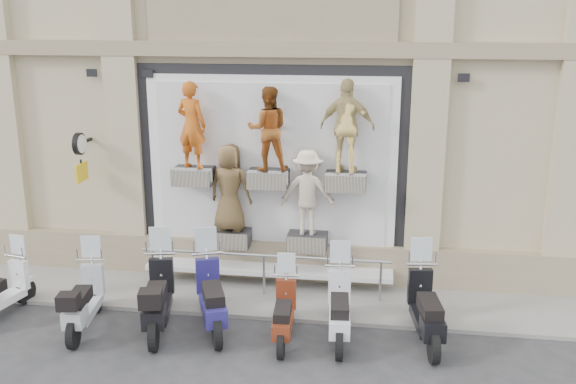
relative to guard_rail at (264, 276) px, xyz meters
name	(u,v)px	position (x,y,z in m)	size (l,w,h in m)	color
ground	(243,346)	(0.00, -2.00, -0.47)	(90.00, 90.00, 0.00)	#2E2E30
sidewalk	(265,294)	(0.00, 0.10, -0.43)	(16.00, 2.20, 0.08)	gray
shop_vitrine	(274,172)	(0.10, 0.74, 1.96)	(5.60, 0.83, 4.30)	black
guard_rail	(264,276)	(0.00, 0.00, 0.00)	(5.06, 0.10, 0.93)	#9EA0A5
clock_sign_bracket	(80,151)	(-3.90, 0.47, 2.34)	(0.10, 0.80, 1.02)	black
scooter_c	(83,289)	(-2.95, -1.78, 0.31)	(0.56, 1.92, 1.56)	#9DA4AA
scooter_d	(157,285)	(-1.63, -1.60, 0.39)	(0.62, 2.11, 1.72)	black
scooter_e	(211,284)	(-0.69, -1.42, 0.39)	(0.61, 2.09, 1.70)	navy
scooter_f	(284,303)	(0.66, -1.66, 0.24)	(0.50, 1.73, 1.40)	#602210
scooter_g	(340,297)	(1.60, -1.47, 0.33)	(0.57, 1.95, 1.59)	silver
scooter_h	(427,296)	(3.09, -1.33, 0.37)	(0.60, 2.05, 1.66)	black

